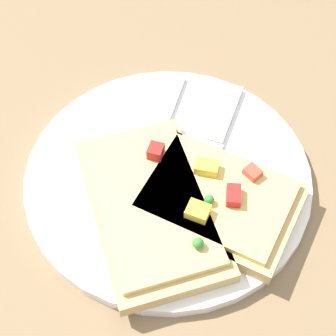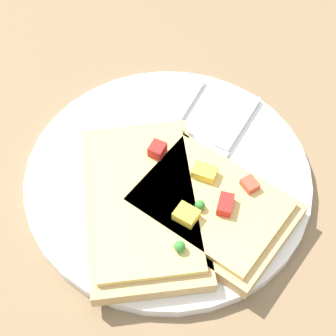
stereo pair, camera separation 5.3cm
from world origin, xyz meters
The scene contains 7 objects.
ground_plane centered at (0.00, 0.00, 0.00)m, with size 4.00×4.00×0.00m, color #7F6647.
plate centered at (0.00, 0.00, 0.01)m, with size 0.27×0.27×0.01m.
fork centered at (-0.02, -0.01, 0.01)m, with size 0.17×0.15×0.01m.
knife centered at (-0.01, 0.05, 0.01)m, with size 0.16×0.16×0.01m.
pizza_slice_main centered at (0.03, -0.03, 0.02)m, with size 0.19×0.13×0.03m.
pizza_slice_corner centered at (0.05, 0.03, 0.02)m, with size 0.18×0.17×0.03m.
crumb_scatter centered at (-0.02, -0.05, 0.02)m, with size 0.08×0.06×0.01m.
Camera 1 is at (0.28, -0.13, 0.45)m, focal length 60.00 mm.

